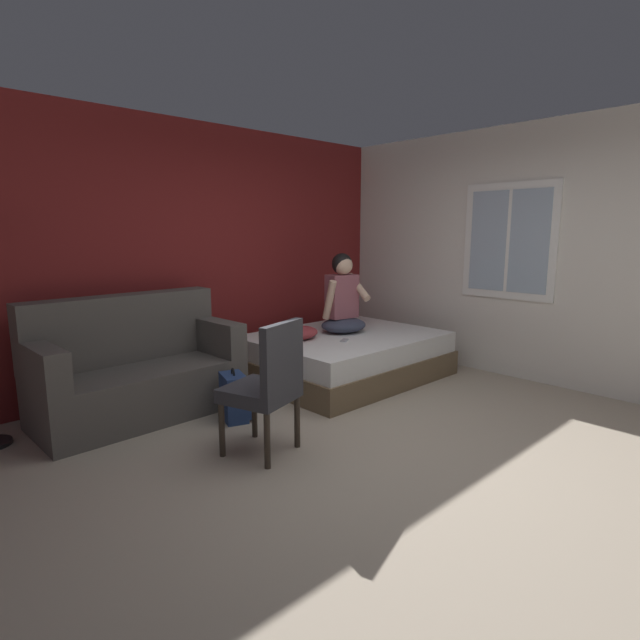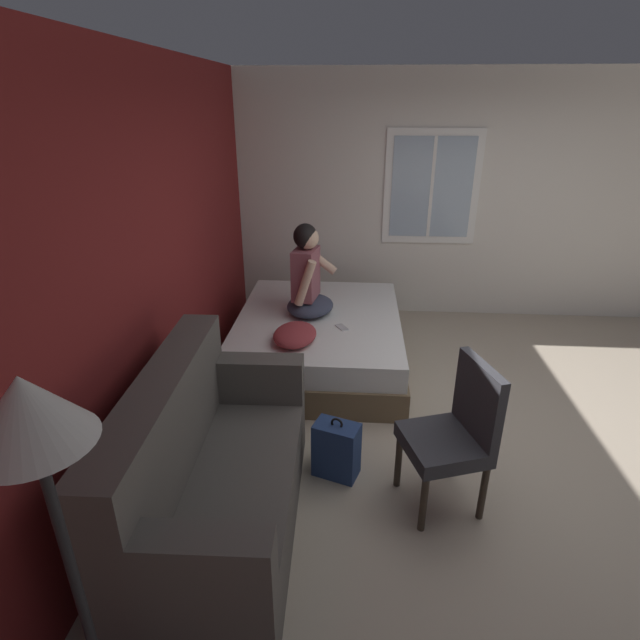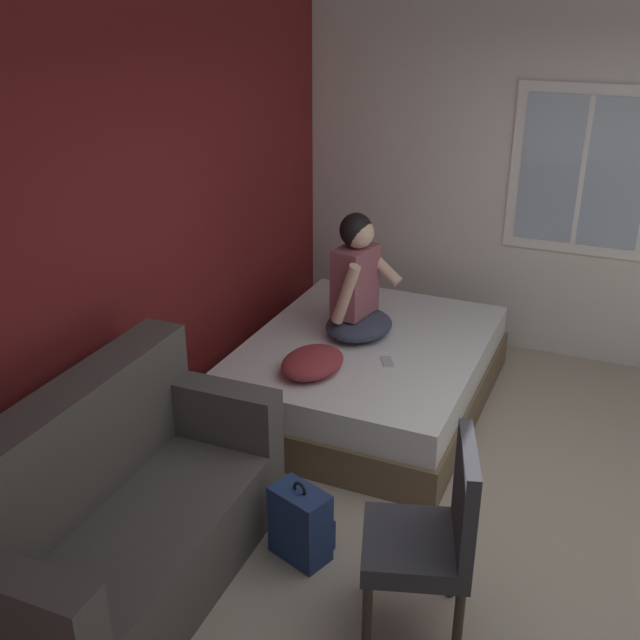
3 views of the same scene
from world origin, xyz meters
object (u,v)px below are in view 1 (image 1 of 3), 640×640
bed (345,356)px  throw_pillow (296,333)px  side_chair (267,383)px  couch (136,371)px  person_seated (343,300)px  backpack (235,398)px  cell_phone (344,340)px

bed → throw_pillow: 0.67m
side_chair → couch: bearing=103.6°
bed → person_seated: person_seated is taller
side_chair → backpack: size_ratio=2.14×
backpack → cell_phone: (1.36, 0.02, 0.29)m
bed → backpack: 1.63m
bed → cell_phone: size_ratio=14.10×
backpack → cell_phone: size_ratio=3.18×
person_seated → cell_phone: (-0.32, -0.34, -0.35)m
couch → cell_phone: 2.03m
couch → backpack: bearing=-52.5°
side_chair → cell_phone: (1.56, 0.74, -0.05)m
person_seated → cell_phone: size_ratio=6.08×
side_chair → person_seated: person_seated is taller
throw_pillow → person_seated: bearing=-4.8°
couch → cell_phone: (1.91, -0.69, 0.09)m
side_chair → backpack: bearing=74.7°
bed → cell_phone: 0.42m
backpack → cell_phone: cell_phone is taller
side_chair → person_seated: (1.88, 1.08, 0.30)m
side_chair → backpack: 0.82m
cell_phone → couch: bearing=-139.8°
throw_pillow → cell_phone: bearing=-51.0°
side_chair → throw_pillow: 1.68m
bed → throw_pillow: bearing=164.2°
person_seated → backpack: person_seated is taller
bed → side_chair: (-1.81, -0.97, 0.30)m
throw_pillow → cell_phone: 0.51m
couch → person_seated: size_ratio=1.97×
cell_phone → backpack: bearing=-119.1°
side_chair → person_seated: bearing=29.8°
bed → backpack: (-1.61, -0.25, -0.04)m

